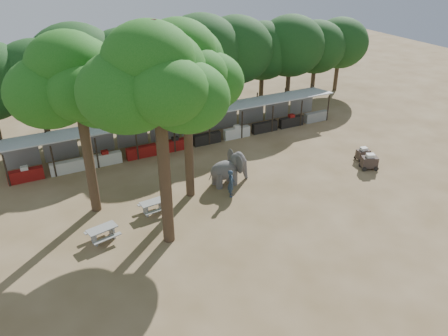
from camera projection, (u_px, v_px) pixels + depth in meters
name	position (u px, v px, depth m)	size (l,w,h in m)	color
ground	(277.00, 230.00, 25.62)	(100.00, 100.00, 0.00)	brown
vendor_stalls	(187.00, 130.00, 36.00)	(28.00, 2.99, 2.80)	#A6AAAE
yard_tree_left	(73.00, 82.00, 23.83)	(7.10, 6.90, 11.02)	#332316
yard_tree_center	(154.00, 81.00, 20.60)	(7.10, 6.90, 12.04)	#332316
yard_tree_back	(182.00, 67.00, 25.27)	(7.10, 6.90, 11.36)	#332316
backdrop_trees	(162.00, 63.00, 38.05)	(46.46, 5.95, 8.33)	#332316
elephant	(229.00, 169.00, 30.03)	(2.90, 2.24, 2.24)	#464343
handler	(231.00, 183.00, 28.60)	(0.68, 0.46, 1.90)	#26384C
picnic_table_near	(102.00, 232.00, 24.53)	(1.91, 1.79, 0.82)	gray
picnic_table_far	(153.00, 205.00, 27.04)	(1.71, 1.57, 0.78)	gray
cart_front	(369.00, 162.00, 32.14)	(1.47, 1.24, 1.22)	#312520
cart_back	(363.00, 154.00, 33.49)	(1.15, 0.83, 1.05)	#312520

